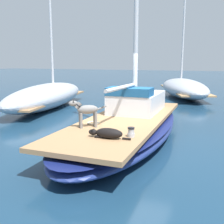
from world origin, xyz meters
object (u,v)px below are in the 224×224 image
coiled_rope (93,123)px  dog_black (107,133)px  sailboat_main (126,129)px  dog_grey (86,111)px  deck_winch (131,132)px  moored_boat_port_side (47,96)px  moored_boat_far_astern (184,88)px

coiled_rope → dog_black: bearing=-50.3°
sailboat_main → dog_grey: (-0.51, -1.43, 0.75)m
sailboat_main → dog_black: (0.36, -2.08, 0.43)m
deck_winch → moored_boat_port_side: (-6.27, 5.46, -0.15)m
deck_winch → sailboat_main: bearing=113.8°
dog_grey → dog_black: bearing=-37.0°
dog_black → dog_grey: bearing=143.0°
coiled_rope → moored_boat_port_side: moored_boat_port_side is taller
dog_black → deck_winch: bearing=34.4°
deck_winch → moored_boat_port_side: bearing=138.9°
coiled_rope → deck_winch: bearing=-30.6°
sailboat_main → moored_boat_far_astern: 10.56m
coiled_rope → moored_boat_far_astern: (0.52, 11.58, -0.09)m
sailboat_main → moored_boat_far_astern: (-0.01, 10.56, 0.26)m
dog_black → dog_grey: (-0.87, 0.66, 0.32)m
sailboat_main → coiled_rope: 1.19m
dog_black → coiled_rope: bearing=129.7°
sailboat_main → moored_boat_port_side: moored_boat_port_side is taller
moored_boat_far_astern → dog_black: bearing=-88.3°
moored_boat_port_side → deck_winch: bearing=-41.1°
sailboat_main → deck_winch: size_ratio=34.91×
dog_black → deck_winch: size_ratio=4.54×
dog_black → deck_winch: 0.52m
deck_winch → dog_black: bearing=-145.6°
moored_boat_far_astern → moored_boat_port_side: moored_boat_far_astern is taller
coiled_rope → moored_boat_far_astern: size_ratio=0.04×
dog_grey → moored_boat_far_astern: size_ratio=0.10×
dog_grey → moored_boat_port_side: (-4.97, 5.10, -0.47)m
deck_winch → coiled_rope: bearing=149.4°
moored_boat_far_astern → moored_boat_port_side: 8.80m
sailboat_main → moored_boat_port_side: 6.60m
moored_boat_port_side → dog_grey: bearing=-45.7°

